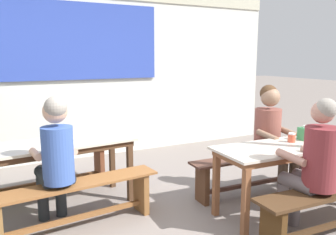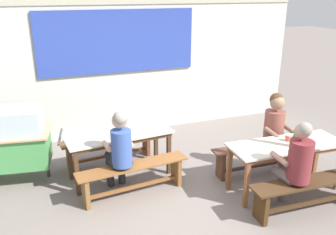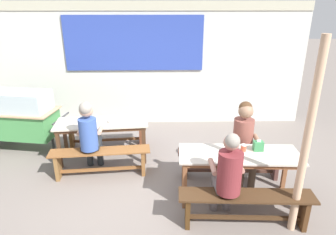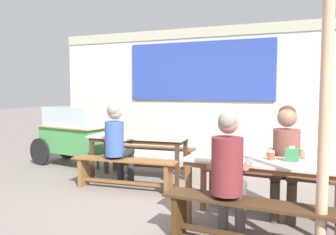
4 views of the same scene
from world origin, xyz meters
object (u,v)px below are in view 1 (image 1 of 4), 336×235
object	(u,v)px
dining_table_near	(292,152)
person_near_front	(314,161)
bench_near_back	(255,168)
bench_far_back	(47,166)
person_left_back_turned	(56,155)
person_right_near_table	(272,132)
condiment_jar	(292,138)
bench_near_front	(336,203)
tissue_box	(305,133)
soup_bowl	(75,139)
bench_far_front	(77,199)
dining_table_far	(58,149)

from	to	relation	value
dining_table_near	person_near_front	world-z (taller)	person_near_front
bench_near_back	person_near_front	bearing A→B (deg)	-105.49
bench_far_back	person_left_back_turned	distance (m)	1.17
bench_far_back	person_right_near_table	bearing A→B (deg)	-28.72
bench_far_back	person_near_front	bearing A→B (deg)	-50.02
bench_near_back	condiment_jar	xyz separation A→B (m)	(0.04, -0.50, 0.48)
bench_near_front	tissue_box	distance (m)	0.89
bench_far_back	soup_bowl	bearing A→B (deg)	-68.86
person_left_back_turned	condiment_jar	distance (m)	2.44
bench_far_front	person_right_near_table	xyz separation A→B (m)	(2.31, -0.17, 0.46)
bench_near_back	person_near_front	size ratio (longest dim) A/B	1.32
condiment_jar	bench_near_front	bearing A→B (deg)	-98.65
bench_near_front	dining_table_near	bearing A→B (deg)	87.11
bench_near_front	condiment_jar	world-z (taller)	condiment_jar
tissue_box	bench_near_back	bearing A→B (deg)	117.52
tissue_box	condiment_jar	xyz separation A→B (m)	(-0.21, -0.01, -0.02)
dining_table_far	bench_near_back	world-z (taller)	dining_table_far
bench_near_back	person_left_back_turned	distance (m)	2.35
dining_table_far	condiment_jar	size ratio (longest dim) A/B	16.68
bench_near_back	person_left_back_turned	world-z (taller)	person_left_back_turned
dining_table_near	condiment_jar	bearing A→B (deg)	47.75
bench_far_back	person_near_front	distance (m)	3.07
bench_far_back	bench_far_front	distance (m)	1.16
dining_table_far	tissue_box	world-z (taller)	tissue_box
soup_bowl	bench_far_front	bearing A→B (deg)	-103.28
bench_far_front	person_near_front	world-z (taller)	person_near_front
bench_far_front	bench_near_back	bearing A→B (deg)	-2.34
person_right_near_table	condiment_jar	bearing A→B (deg)	-106.39
tissue_box	soup_bowl	distance (m)	2.54
bench_near_front	tissue_box	bearing A→B (deg)	64.87
person_right_near_table	dining_table_far	bearing A→B (deg)	162.49
soup_bowl	person_near_front	bearing A→B (deg)	-45.05
person_right_near_table	condiment_jar	size ratio (longest dim) A/B	13.15
dining_table_far	dining_table_near	bearing A→B (deg)	-29.89
bench_far_back	dining_table_near	bearing A→B (deg)	-39.40
bench_near_front	soup_bowl	bearing A→B (deg)	137.44
bench_near_back	condiment_jar	size ratio (longest dim) A/B	17.25
person_right_near_table	bench_near_back	bearing A→B (deg)	154.43
bench_near_back	bench_near_front	xyz separation A→B (m)	(-0.06, -1.16, 0.01)
condiment_jar	bench_far_front	bearing A→B (deg)	164.90
bench_far_front	person_left_back_turned	xyz separation A→B (m)	(-0.16, 0.07, 0.44)
bench_far_back	person_left_back_turned	bearing A→B (deg)	-92.93
person_left_back_turned	person_right_near_table	xyz separation A→B (m)	(2.47, -0.24, 0.02)
bench_near_back	soup_bowl	bearing A→B (deg)	162.47
bench_far_back	tissue_box	world-z (taller)	tissue_box
dining_table_far	person_near_front	size ratio (longest dim) A/B	1.28
bench_near_back	soup_bowl	size ratio (longest dim) A/B	12.28
person_right_near_table	condiment_jar	distance (m)	0.44
dining_table_near	bench_near_back	size ratio (longest dim) A/B	1.00
dining_table_far	person_right_near_table	bearing A→B (deg)	-17.51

